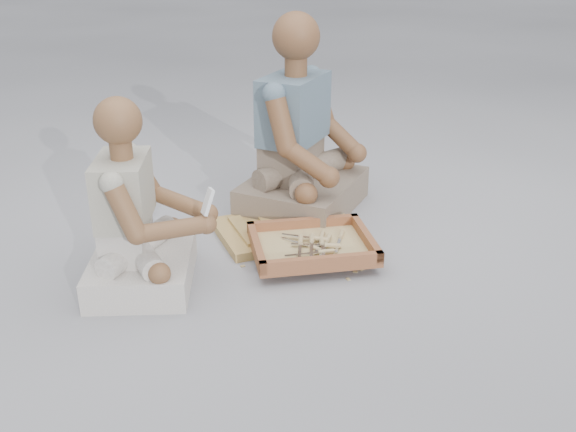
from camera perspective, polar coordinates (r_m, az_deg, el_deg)
name	(u,v)px	position (r m, az deg, el deg)	size (l,w,h in m)	color
ground	(306,300)	(2.60, 1.58, -7.48)	(60.00, 60.00, 0.00)	#9B9AA0
carved_panel	(286,229)	(3.14, -0.18, -1.13)	(0.65, 0.43, 0.04)	#9F7B3D
tool_tray	(312,246)	(2.87, 2.14, -2.66)	(0.61, 0.53, 0.07)	brown
chisel_0	(321,252)	(2.78, 2.98, -3.22)	(0.22, 0.05, 0.02)	silver
chisel_1	(300,242)	(2.87, 1.11, -2.34)	(0.11, 0.21, 0.02)	silver
chisel_2	(312,240)	(2.88, 2.13, -2.19)	(0.11, 0.21, 0.02)	silver
chisel_3	(327,241)	(2.89, 3.51, -2.19)	(0.14, 0.19, 0.02)	silver
chisel_4	(312,247)	(2.85, 2.10, -2.80)	(0.13, 0.20, 0.02)	silver
chisel_5	(328,245)	(2.85, 3.55, -2.62)	(0.20, 0.12, 0.02)	silver
chisel_6	(317,238)	(2.90, 2.56, -2.01)	(0.18, 0.15, 0.02)	silver
chisel_7	(322,242)	(2.86, 3.05, -2.36)	(0.10, 0.21, 0.02)	silver
chisel_8	(321,237)	(2.94, 2.96, -1.91)	(0.14, 0.19, 0.02)	silver
chisel_9	(341,236)	(2.95, 4.70, -1.82)	(0.14, 0.19, 0.02)	silver
wood_chip_0	(348,279)	(2.75, 5.36, -5.61)	(0.02, 0.01, 0.00)	tan
wood_chip_1	(243,266)	(2.84, -4.05, -4.46)	(0.02, 0.01, 0.00)	tan
wood_chip_2	(355,272)	(2.81, 6.02, -4.94)	(0.02, 0.01, 0.00)	tan
wood_chip_3	(345,220)	(3.29, 5.06, -0.36)	(0.02, 0.01, 0.00)	tan
wood_chip_4	(323,257)	(2.92, 3.14, -3.68)	(0.02, 0.01, 0.00)	tan
wood_chip_5	(339,261)	(2.89, 4.60, -4.00)	(0.02, 0.01, 0.00)	tan
wood_chip_6	(308,247)	(3.00, 1.81, -2.78)	(0.02, 0.01, 0.00)	tan
wood_chip_7	(358,260)	(2.90, 6.23, -3.92)	(0.02, 0.01, 0.00)	tan
wood_chip_8	(362,269)	(2.83, 6.55, -4.74)	(0.02, 0.01, 0.00)	tan
craftsman	(137,224)	(2.66, -13.27, -0.73)	(0.60, 0.61, 0.79)	silver
companion	(301,147)	(3.32, 1.14, 6.12)	(0.82, 0.82, 1.01)	#766755
mobile_phone	(208,202)	(2.53, -7.14, 1.29)	(0.05, 0.05, 0.11)	white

